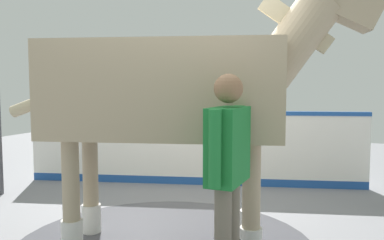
% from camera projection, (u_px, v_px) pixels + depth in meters
% --- Properties ---
extents(ground_plane, '(16.00, 16.00, 0.02)m').
position_uv_depth(ground_plane, '(169.00, 235.00, 4.23)').
color(ground_plane, gray).
extents(barrier_wall, '(5.14, 1.37, 1.16)m').
position_uv_depth(barrier_wall, '(193.00, 150.00, 6.31)').
color(barrier_wall, white).
rests_on(barrier_wall, ground).
extents(horse, '(3.47, 1.40, 2.58)m').
position_uv_depth(horse, '(175.00, 93.00, 3.80)').
color(horse, tan).
rests_on(horse, ground).
extents(handler, '(0.24, 0.67, 1.64)m').
position_uv_depth(handler, '(228.00, 166.00, 3.06)').
color(handler, black).
rests_on(handler, ground).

